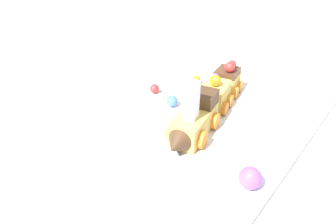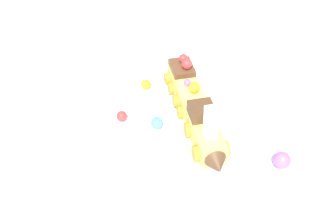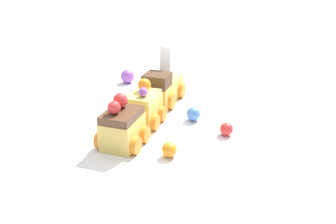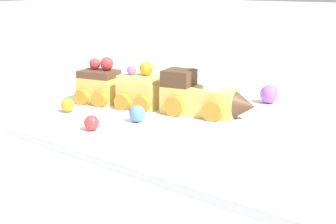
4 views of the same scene
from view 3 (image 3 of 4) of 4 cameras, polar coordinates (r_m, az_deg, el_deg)
name	(u,v)px [view 3 (image 3 of 4)]	position (r m, az deg, el deg)	size (l,w,h in m)	color
ground_plane	(162,121)	(0.56, -1.01, -1.62)	(10.00, 10.00, 0.00)	#B2B2B7
display_board	(162,118)	(0.56, -1.01, -1.07)	(0.78, 0.37, 0.01)	white
cake_train_locomotive	(165,86)	(0.61, -0.56, 4.49)	(0.14, 0.08, 0.10)	#E0BC56
cake_car_lemon	(143,108)	(0.52, -4.34, 0.70)	(0.07, 0.07, 0.07)	#E0BC56
cake_car_chocolate	(122,127)	(0.46, -7.95, -2.66)	(0.07, 0.07, 0.07)	#E0BC56
gumball_purple	(127,76)	(0.72, -7.07, 6.20)	(0.03, 0.03, 0.03)	#9956C6
gumball_blue	(193,114)	(0.54, 4.43, -0.33)	(0.02, 0.02, 0.02)	#4C84E0
gumball_red	(226,129)	(0.50, 10.14, -2.94)	(0.02, 0.02, 0.02)	red
gumball_orange	(169,150)	(0.44, 0.24, -6.57)	(0.02, 0.02, 0.02)	orange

